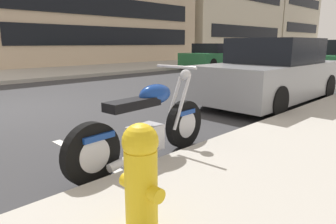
% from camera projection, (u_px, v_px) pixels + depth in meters
% --- Properties ---
extents(sidewalk_far_curb, '(120.00, 5.00, 0.14)m').
position_uv_depth(sidewalk_far_curb, '(169.00, 64.00, 19.24)').
color(sidewalk_far_curb, '#ADA89E').
rests_on(sidewalk_far_curb, ground).
extents(parking_stall_stripe, '(0.12, 2.20, 0.01)m').
position_uv_depth(parking_stall_stripe, '(97.00, 161.00, 3.65)').
color(parking_stall_stripe, silver).
rests_on(parking_stall_stripe, ground).
extents(parked_motorcycle, '(2.13, 0.62, 1.12)m').
position_uv_depth(parked_motorcycle, '(147.00, 127.00, 3.52)').
color(parked_motorcycle, black).
rests_on(parked_motorcycle, ground).
extents(parked_car_mid_block, '(4.20, 1.79, 1.50)m').
position_uv_depth(parked_car_mid_block, '(273.00, 74.00, 7.10)').
color(parked_car_mid_block, gray).
rests_on(parked_car_mid_block, ground).
extents(car_opposite_curb, '(4.20, 2.11, 1.37)m').
position_uv_depth(car_opposite_curb, '(213.00, 57.00, 17.11)').
color(car_opposite_curb, '#236638').
rests_on(car_opposite_curb, ground).
extents(fire_hydrant, '(0.24, 0.36, 0.76)m').
position_uv_depth(fire_hydrant, '(141.00, 176.00, 1.98)').
color(fire_hydrant, gold).
rests_on(fire_hydrant, sidewalk_near_curb).
extents(townhouse_corner_block, '(15.44, 8.34, 8.24)m').
position_uv_depth(townhouse_corner_block, '(78.00, 3.00, 21.03)').
color(townhouse_corner_block, beige).
rests_on(townhouse_corner_block, ground).
extents(townhouse_behind_pole, '(14.41, 10.68, 11.14)m').
position_uv_depth(townhouse_behind_pole, '(207.00, 3.00, 32.52)').
color(townhouse_behind_pole, beige).
rests_on(townhouse_behind_pole, ground).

